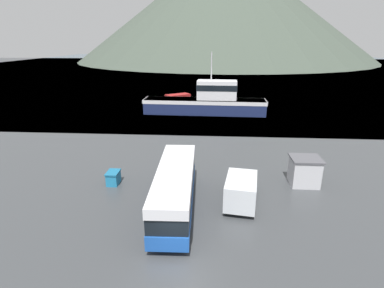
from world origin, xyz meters
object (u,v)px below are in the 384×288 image
object	(u,v)px
tour_bus	(175,187)
delivery_van	(241,188)
dock_kiosk	(304,171)
small_boat	(178,96)
fishing_boat	(207,102)
storage_bin	(113,178)

from	to	relation	value
tour_bus	delivery_van	distance (m)	5.07
dock_kiosk	small_boat	size ratio (longest dim) A/B	0.46
tour_bus	dock_kiosk	bearing A→B (deg)	22.85
tour_bus	delivery_van	size ratio (longest dim) A/B	1.91
delivery_van	small_boat	distance (m)	43.99
dock_kiosk	small_boat	distance (m)	42.29
delivery_van	small_boat	size ratio (longest dim) A/B	1.02
fishing_boat	small_boat	bearing A→B (deg)	28.00
delivery_van	fishing_boat	size ratio (longest dim) A/B	0.27
fishing_boat	small_boat	size ratio (longest dim) A/B	3.75
fishing_boat	storage_bin	xyz separation A→B (m)	(-7.50, -27.17, -1.45)
dock_kiosk	small_boat	world-z (taller)	dock_kiosk
small_boat	tour_bus	bearing A→B (deg)	-29.67
delivery_van	storage_bin	world-z (taller)	delivery_van
tour_bus	fishing_boat	xyz separation A→B (m)	(1.65, 30.91, 0.24)
delivery_van	small_boat	world-z (taller)	delivery_van
tour_bus	delivery_van	world-z (taller)	tour_bus
storage_bin	small_boat	world-z (taller)	storage_bin
small_boat	fishing_boat	bearing A→B (deg)	-9.77
small_boat	dock_kiosk	bearing A→B (deg)	-14.61
dock_kiosk	delivery_van	bearing A→B (deg)	-148.15
tour_bus	fishing_boat	distance (m)	30.95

